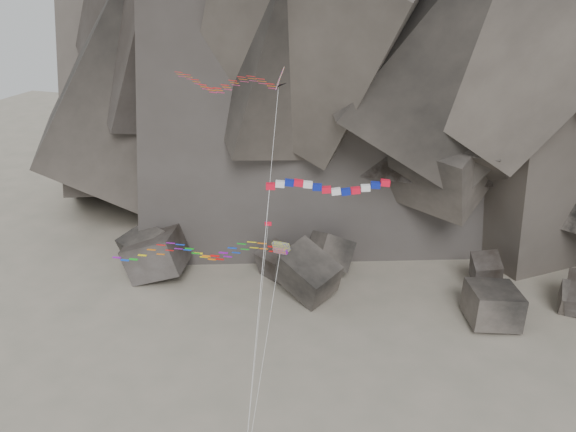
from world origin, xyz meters
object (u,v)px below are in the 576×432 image
(banner_kite, at_px, (326,189))
(parafoil_kite, at_px, (190,250))
(delta_kite, at_px, (220,81))
(pennant_kite, at_px, (261,295))

(banner_kite, bearing_deg, parafoil_kite, 152.25)
(delta_kite, distance_m, pennant_kite, 17.15)
(delta_kite, height_order, parafoil_kite, delta_kite)
(pennant_kite, bearing_deg, banner_kite, -8.80)
(delta_kite, distance_m, parafoil_kite, 13.92)
(delta_kite, bearing_deg, parafoil_kite, -125.28)
(banner_kite, xyz_separation_m, parafoil_kite, (-11.95, 1.98, -7.41))
(parafoil_kite, height_order, pennant_kite, pennant_kite)
(delta_kite, bearing_deg, pennant_kite, -64.28)
(delta_kite, relative_size, banner_kite, 1.27)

